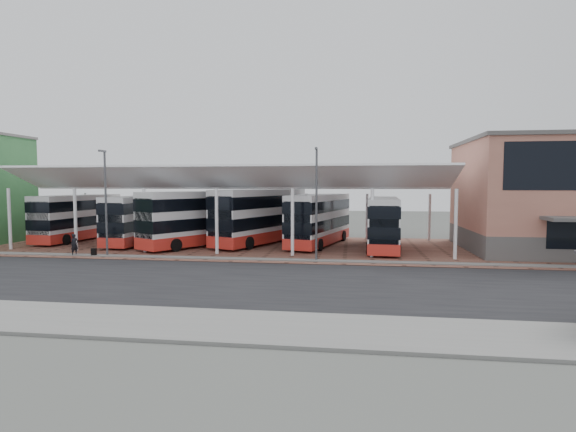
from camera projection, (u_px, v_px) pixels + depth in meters
name	position (u px, v px, depth m)	size (l,w,h in m)	color
ground	(274.00, 279.00, 26.13)	(140.00, 140.00, 0.00)	#484B46
road	(270.00, 283.00, 25.14)	(120.00, 14.00, 0.02)	black
forecourt	(322.00, 248.00, 38.69)	(72.00, 16.00, 0.06)	brown
sidewalk	(233.00, 326.00, 17.23)	(120.00, 4.00, 0.14)	slate
north_kerb	(288.00, 260.00, 32.25)	(120.00, 0.80, 0.14)	slate
yellow_line_near	(246.00, 313.00, 19.21)	(120.00, 0.12, 0.01)	yellow
yellow_line_far	(247.00, 311.00, 19.51)	(120.00, 0.12, 0.01)	yellow
canopy	(234.00, 181.00, 40.32)	(37.00, 11.63, 7.07)	white
lamp_west	(106.00, 200.00, 33.97)	(0.16, 0.90, 8.07)	#4C4D52
lamp_east	(316.00, 201.00, 31.74)	(0.16, 0.90, 8.07)	#4C4D52
bus_0	(78.00, 218.00, 43.98)	(3.23, 10.88, 4.42)	silver
bus_1	(141.00, 220.00, 41.98)	(2.86, 10.68, 4.38)	silver
bus_2	(200.00, 219.00, 40.01)	(8.34, 11.44, 4.83)	silver
bus_3	(261.00, 217.00, 41.44)	(7.17, 12.28, 5.00)	silver
bus_4	(319.00, 220.00, 40.47)	(5.29, 11.33, 4.55)	silver
bus_5	(383.00, 224.00, 37.91)	(3.10, 10.61, 4.32)	silver
pedestrian	(75.00, 245.00, 34.29)	(0.61, 0.40, 1.69)	black
suitcase	(94.00, 252.00, 34.11)	(0.35, 0.25, 0.60)	black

